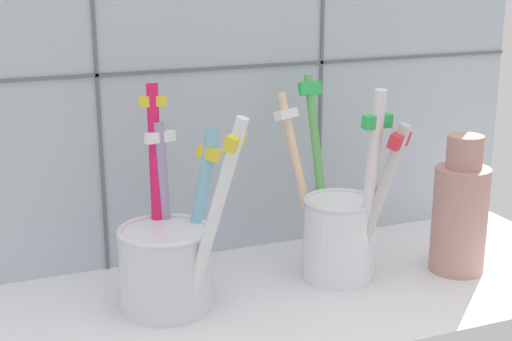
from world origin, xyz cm
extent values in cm
cube|color=silver|center=(0.00, 0.00, 1.00)|extent=(64.00, 22.00, 2.00)
cube|color=#B2C1CC|center=(0.00, 12.00, 22.50)|extent=(64.00, 2.00, 45.00)
cube|color=slate|center=(-10.67, 10.90, 22.50)|extent=(0.30, 0.20, 45.00)
cube|color=slate|center=(10.67, 10.90, 22.50)|extent=(0.30, 0.20, 45.00)
cube|color=slate|center=(0.00, 10.90, 19.71)|extent=(64.00, 0.20, 0.30)
cylinder|color=silver|center=(-7.84, 1.35, 5.30)|extent=(7.37, 7.37, 6.60)
torus|color=silver|center=(-7.84, 1.35, 8.60)|extent=(7.51, 7.51, 0.50)
cylinder|color=#7BB8D2|center=(-4.61, 2.43, 9.30)|extent=(4.44, 2.28, 14.05)
cube|color=yellow|center=(-3.58, 2.74, 14.15)|extent=(1.67, 2.40, 1.16)
cylinder|color=#A089B8|center=(-6.95, 4.20, 9.49)|extent=(1.18, 2.04, 14.25)
cube|color=white|center=(-7.03, 4.62, 15.39)|extent=(2.57, 1.20, 0.90)
cylinder|color=#EF1959|center=(-7.51, 4.58, 11.01)|extent=(1.63, 3.19, 17.34)
cube|color=yellow|center=(-7.32, 5.40, 18.19)|extent=(2.32, 1.30, 0.95)
cylinder|color=white|center=(-5.19, -2.83, 10.43)|extent=(4.91, 4.59, 16.34)
cube|color=yellow|center=(-3.86, -4.03, 16.67)|extent=(2.30, 2.37, 1.26)
cylinder|color=white|center=(7.84, 1.35, 5.55)|extent=(6.25, 6.25, 7.10)
torus|color=silver|center=(7.84, 1.35, 9.10)|extent=(6.44, 6.44, 0.50)
cylinder|color=beige|center=(5.79, 4.97, 10.11)|extent=(3.08, 5.33, 15.65)
cube|color=white|center=(5.04, 6.55, 15.95)|extent=(2.58, 1.98, 1.05)
cylinder|color=silver|center=(9.63, -1.79, 9.49)|extent=(3.83, 4.81, 14.46)
cube|color=#E5333F|center=(10.58, -3.11, 15.27)|extent=(2.77, 2.45, 1.39)
cylinder|color=#5CB25A|center=(7.75, 5.26, 10.74)|extent=(0.85, 6.01, 16.91)
cube|color=green|center=(7.77, 7.42, 17.94)|extent=(2.06, 1.00, 1.32)
cylinder|color=white|center=(9.09, -1.43, 10.85)|extent=(1.23, 2.93, 17.02)
cube|color=green|center=(9.13, -2.03, 16.68)|extent=(2.62, 1.07, 1.16)
cylinder|color=tan|center=(18.54, -1.30, 6.80)|extent=(4.88, 4.88, 9.60)
cylinder|color=tan|center=(18.54, -1.30, 13.06)|extent=(3.16, 3.16, 2.92)
camera|label=1|loc=(-22.34, -52.96, 29.48)|focal=52.88mm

